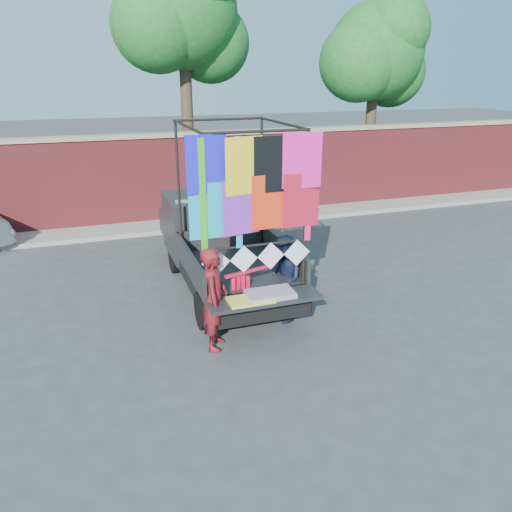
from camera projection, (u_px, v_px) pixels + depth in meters
name	position (u px, v px, depth m)	size (l,w,h in m)	color
ground	(233.00, 326.00, 8.85)	(90.00, 90.00, 0.00)	#38383A
brick_wall	(165.00, 178.00, 14.60)	(30.00, 0.45, 2.61)	maroon
curb	(171.00, 226.00, 14.42)	(30.00, 1.20, 0.12)	gray
tree_mid	(184.00, 18.00, 14.38)	(4.20, 3.30, 7.73)	#38281C
tree_right	(377.00, 55.00, 16.69)	(4.20, 3.30, 6.62)	#38281C
pickup_truck	(216.00, 240.00, 10.66)	(2.17, 5.44, 3.43)	black
woman	(215.00, 299.00, 7.91)	(0.62, 0.41, 1.71)	maroon
man	(284.00, 279.00, 8.82)	(0.77, 0.60, 1.58)	#152036
streamer_bundle	(245.00, 283.00, 8.28)	(0.98, 0.32, 0.69)	#F70D31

